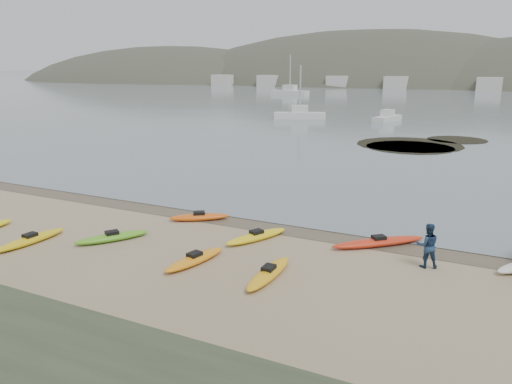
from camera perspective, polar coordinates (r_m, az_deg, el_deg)
The scene contains 8 objects.
ground at distance 24.98m, azimuth 0.00°, elevation -3.33°, with size 600.00×600.00×0.00m, color tan.
wet_sand at distance 24.73m, azimuth -0.31°, elevation -3.51°, with size 60.00×60.00×0.00m, color brown.
water at distance 321.58m, azimuth 25.09°, elevation 11.67°, with size 1200.00×1200.00×0.00m, color slate.
kayaks at distance 21.56m, azimuth -4.75°, elevation -5.82°, with size 24.42×9.97×0.34m.
person_east at distance 20.27m, azimuth 19.01°, elevation -5.79°, with size 0.85×0.67×1.76m, color navy.
kelp_mats at distance 51.28m, azimuth 18.05°, elevation 5.16°, with size 11.90×14.17×0.04m.
moored_boats at distance 106.21m, azimuth 18.86°, elevation 9.80°, with size 102.72×67.32×1.39m.
far_town at distance 166.47m, azimuth 25.34°, elevation 11.07°, with size 199.00×5.00×4.00m.
Camera 1 is at (10.60, -21.32, 7.58)m, focal length 35.00 mm.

